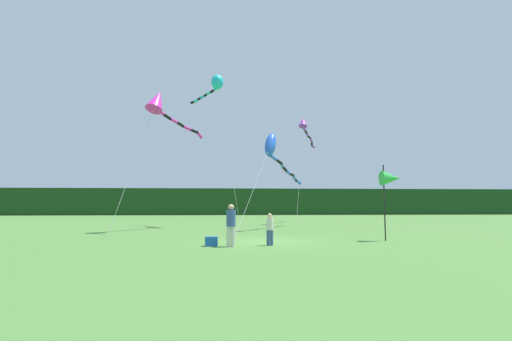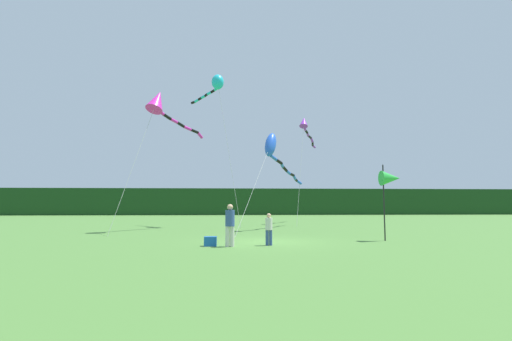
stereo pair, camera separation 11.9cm
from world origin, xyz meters
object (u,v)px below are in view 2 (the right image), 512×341
Objects in this scene: person_child at (269,227)px; kite_magenta at (160,103)px; kite_purple at (306,127)px; cooler_box at (210,241)px; banner_flag_pole at (390,179)px; person_adult at (230,223)px; kite_blue at (275,151)px; kite_cyan at (216,84)px.

kite_magenta reaches higher than person_child.
kite_purple reaches higher than kite_magenta.
banner_flag_pole is (8.19, 1.65, 2.65)m from cooler_box.
person_adult is at bearing -167.96° from person_child.
kite_magenta is 0.85× the size of kite_blue.
kite_magenta is at bearing 113.96° from cooler_box.
kite_magenta is (-3.34, -5.07, -3.03)m from kite_cyan.
person_adult reaches higher than cooler_box.
banner_flag_pole is 16.85m from kite_purple.
kite_blue reaches higher than person_child.
kite_magenta is 8.03m from kite_blue.
cooler_box is 20.79m from kite_purple.
kite_purple is at bearing 26.83° from kite_cyan.
kite_cyan reaches higher than kite_blue.
person_adult is 0.18× the size of kite_purple.
kite_cyan reaches higher than person_adult.
person_adult is 17.15m from kite_cyan.
person_child is at bearing 12.04° from person_adult.
cooler_box is at bearing -66.04° from kite_magenta.
person_child is at bearing -78.43° from kite_cyan.
kite_cyan is (-2.75, 13.42, 10.37)m from person_child.
person_adult is 0.14× the size of kite_cyan.
kite_purple is (6.71, 17.74, 7.69)m from person_adult.
kite_purple is (5.13, 17.41, 7.89)m from person_child.
person_child is 0.14× the size of kite_magenta.
kite_purple is 1.05× the size of kite_magenta.
person_adult is 20.47m from kite_purple.
banner_flag_pole is at bearing 11.40° from cooler_box.
cooler_box is 0.14× the size of banner_flag_pole.
kite_cyan reaches higher than banner_flag_pole.
banner_flag_pole is 14.67m from kite_magenta.
banner_flag_pole reaches higher than person_adult.
kite_magenta is (-11.93, 6.76, 5.23)m from banner_flag_pole.
person_child is at bearing -106.44° from kite_purple.
banner_flag_pole is at bearing 15.24° from person_child.
cooler_box is 8.77m from banner_flag_pole.
person_child is 2.61× the size of cooler_box.
banner_flag_pole is at bearing -87.44° from kite_purple.
kite_purple is (7.48, 17.47, 8.43)m from cooler_box.
banner_flag_pole is at bearing -29.54° from kite_magenta.
cooler_box is at bearing -111.88° from kite_blue.
kite_blue is at bearing 81.59° from person_child.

